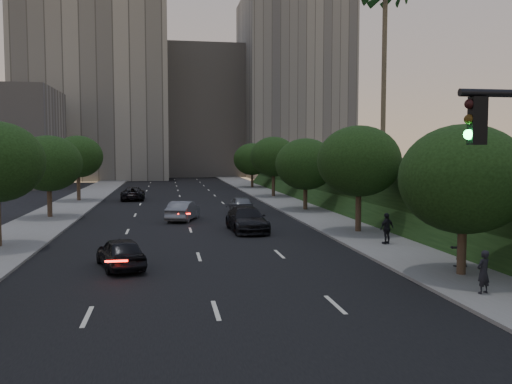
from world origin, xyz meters
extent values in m
plane|color=black|center=(0.00, 0.00, 0.00)|extent=(160.00, 160.00, 0.00)
cube|color=black|center=(0.00, 30.00, 0.01)|extent=(16.00, 140.00, 0.02)
cube|color=slate|center=(10.25, 30.00, 0.07)|extent=(4.50, 140.00, 0.15)
cube|color=slate|center=(-10.25, 30.00, 0.07)|extent=(4.50, 140.00, 0.15)
cube|color=black|center=(22.00, 28.00, 2.00)|extent=(18.00, 90.00, 4.00)
cube|color=slate|center=(13.50, 28.00, 4.35)|extent=(0.35, 90.00, 0.70)
cube|color=gray|center=(-14.00, 92.00, 16.00)|extent=(26.00, 20.00, 32.00)
cube|color=gray|center=(6.00, 102.00, 13.00)|extent=(22.00, 18.00, 26.00)
cube|color=gray|center=(24.00, 96.00, 18.00)|extent=(20.00, 22.00, 36.00)
cylinder|color=#38281C|center=(10.30, 8.00, 1.43)|extent=(0.36, 0.36, 2.86)
ellipsoid|color=black|center=(10.30, 8.00, 4.03)|extent=(5.20, 5.20, 4.42)
cylinder|color=#38281C|center=(10.30, 20.00, 1.61)|extent=(0.36, 0.36, 3.21)
ellipsoid|color=black|center=(10.30, 20.00, 4.53)|extent=(5.20, 5.20, 4.42)
cylinder|color=#38281C|center=(10.30, 33.00, 1.43)|extent=(0.36, 0.36, 2.86)
ellipsoid|color=black|center=(10.30, 33.00, 4.03)|extent=(5.20, 5.20, 4.42)
cylinder|color=#38281C|center=(10.30, 47.00, 1.61)|extent=(0.36, 0.36, 3.21)
ellipsoid|color=black|center=(10.30, 47.00, 4.53)|extent=(5.20, 5.20, 4.42)
cylinder|color=#38281C|center=(10.30, 62.00, 1.43)|extent=(0.36, 0.36, 2.86)
ellipsoid|color=black|center=(10.30, 62.00, 4.03)|extent=(5.20, 5.20, 4.42)
cylinder|color=#38281C|center=(-10.30, 31.00, 1.50)|extent=(0.36, 0.36, 2.99)
ellipsoid|color=black|center=(-10.30, 31.00, 4.22)|extent=(5.00, 5.00, 4.25)
cylinder|color=#38281C|center=(-10.30, 45.00, 1.63)|extent=(0.36, 0.36, 3.26)
ellipsoid|color=black|center=(-10.30, 45.00, 4.59)|extent=(5.00, 5.00, 4.25)
cylinder|color=#4C4233|center=(16.00, 30.00, 11.25)|extent=(0.40, 0.40, 14.50)
cube|color=black|center=(4.58, -2.14, 5.75)|extent=(0.32, 0.22, 0.95)
sphere|color=black|center=(4.40, -2.14, 6.08)|extent=(0.20, 0.20, 0.20)
sphere|color=#3F2B0A|center=(4.40, -2.14, 5.78)|extent=(0.20, 0.20, 0.20)
sphere|color=#19F24C|center=(4.40, -2.14, 5.48)|extent=(0.20, 0.20, 0.20)
imported|color=black|center=(-3.54, 12.05, 0.70)|extent=(2.67, 4.39, 1.40)
imported|color=slate|center=(-0.30, 28.10, 0.74)|extent=(2.78, 4.72, 1.47)
imported|color=black|center=(-4.95, 45.77, 0.70)|extent=(2.35, 5.03, 1.39)
imported|color=black|center=(3.55, 21.96, 0.78)|extent=(2.43, 5.46, 1.56)
imported|color=slate|center=(4.53, 31.14, 0.74)|extent=(1.78, 4.33, 1.47)
imported|color=black|center=(9.43, 5.08, 0.92)|extent=(0.65, 0.54, 1.54)
imported|color=black|center=(10.94, 9.32, 0.94)|extent=(0.79, 0.62, 1.58)
imported|color=black|center=(10.19, 15.30, 0.99)|extent=(1.06, 0.80, 1.68)
camera|label=1|loc=(-1.54, -12.07, 5.15)|focal=38.00mm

